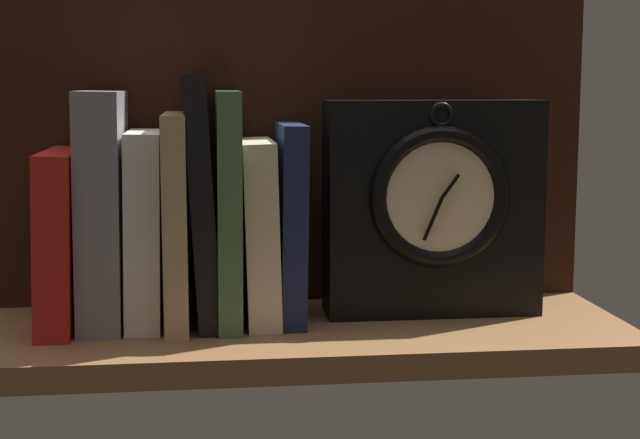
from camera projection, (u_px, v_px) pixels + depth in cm
name	position (u px, v px, depth cm)	size (l,w,h in cm)	color
ground_plane	(301.00, 336.00, 95.08)	(64.61, 23.65, 2.50)	brown
back_panel	(290.00, 120.00, 103.18)	(64.61, 1.20, 39.37)	black
book_red_requiem	(62.00, 239.00, 93.49)	(3.26, 15.34, 17.18)	red
book_gray_chess	(103.00, 209.00, 93.57)	(4.16, 12.93, 22.91)	gray
book_white_catcher	(145.00, 228.00, 94.33)	(3.35, 12.35, 19.01)	silver
book_tan_shortstories	(177.00, 219.00, 94.59)	(2.26, 16.00, 20.74)	tan
book_black_skeptic	(202.00, 200.00, 94.63)	(2.20, 13.80, 24.45)	black
book_green_romantic	(228.00, 207.00, 95.04)	(2.30, 14.75, 22.92)	#476B44
book_cream_twain	(259.00, 231.00, 95.75)	(3.21, 13.07, 18.05)	beige
book_navy_bierce	(290.00, 222.00, 96.01)	(2.42, 12.40, 19.69)	#192147
framed_clock	(433.00, 206.00, 97.83)	(21.97, 7.68, 21.97)	black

